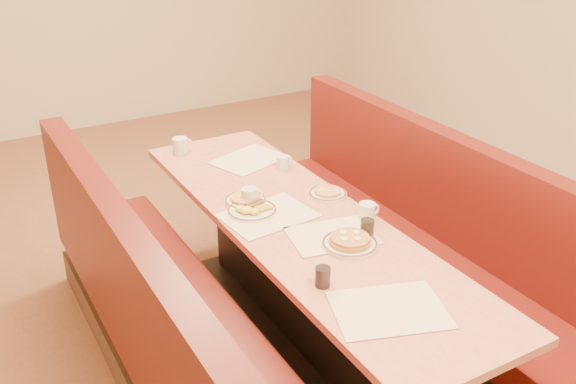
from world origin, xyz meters
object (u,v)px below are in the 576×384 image
coffee_mug_b (250,196)px  coffee_mug_c (283,162)px  booth_right (410,250)px  coffee_mug_a (367,211)px  coffee_mug_d (181,145)px  soda_tumbler_mid (367,228)px  booth_left (164,330)px  pancake_plate (350,242)px  eggs_plate (252,210)px  diner_table (299,284)px  soda_tumbler_near (323,277)px

coffee_mug_b → coffee_mug_c: 0.48m
coffee_mug_c → booth_right: bearing=-52.1°
coffee_mug_a → coffee_mug_d: (-0.47, 1.27, 0.00)m
coffee_mug_a → soda_tumbler_mid: bearing=-127.4°
booth_left → coffee_mug_b: bearing=24.9°
soda_tumbler_mid → booth_left: bearing=161.8°
pancake_plate → coffee_mug_b: bearing=108.2°
eggs_plate → soda_tumbler_mid: size_ratio=2.80×
booth_right → eggs_plate: bearing=168.6°
soda_tumbler_mid → coffee_mug_d: bearing=104.9°
eggs_plate → soda_tumbler_mid: bearing=-53.7°
booth_left → eggs_plate: booth_left is taller
coffee_mug_b → coffee_mug_c: bearing=52.8°
diner_table → eggs_plate: bearing=133.4°
booth_right → coffee_mug_d: booth_right is taller
booth_right → soda_tumbler_mid: (-0.55, -0.30, 0.43)m
coffee_mug_a → coffee_mug_c: size_ratio=1.14×
coffee_mug_a → coffee_mug_d: bearing=109.8°
booth_left → coffee_mug_c: booth_left is taller
booth_right → eggs_plate: 1.01m
diner_table → soda_tumbler_mid: 0.55m
eggs_plate → coffee_mug_a: 0.57m
booth_left → pancake_plate: bearing=-22.6°
coffee_mug_b → booth_left: bearing=-142.2°
coffee_mug_c → coffee_mug_d: 0.67m
soda_tumbler_mid → soda_tumbler_near: bearing=-148.9°
soda_tumbler_near → eggs_plate: bearing=86.7°
diner_table → coffee_mug_a: bearing=-30.2°
eggs_plate → coffee_mug_b: bearing=68.2°
diner_table → coffee_mug_c: (0.23, 0.59, 0.42)m
coffee_mug_a → coffee_mug_d: coffee_mug_d is taller
coffee_mug_d → booth_left: bearing=-122.5°
booth_left → eggs_plate: (0.56, 0.18, 0.40)m
eggs_plate → soda_tumbler_mid: 0.60m
eggs_plate → booth_left: bearing=-162.0°
coffee_mug_a → soda_tumbler_near: size_ratio=1.34×
pancake_plate → booth_left: bearing=157.4°
coffee_mug_b → soda_tumbler_near: size_ratio=1.28×
coffee_mug_c → soda_tumbler_mid: size_ratio=1.15×
booth_left → soda_tumbler_mid: 1.06m
pancake_plate → eggs_plate: pancake_plate is taller
eggs_plate → coffee_mug_c: coffee_mug_c is taller
coffee_mug_b → soda_tumbler_mid: bearing=-48.4°
coffee_mug_a → soda_tumbler_near: coffee_mug_a is taller
diner_table → eggs_plate: size_ratio=10.03×
booth_right → soda_tumbler_mid: size_ratio=28.08×
booth_right → coffee_mug_d: 1.50m
coffee_mug_a → coffee_mug_b: 0.61m
diner_table → booth_left: size_ratio=1.00×
soda_tumbler_mid → eggs_plate: bearing=126.3°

